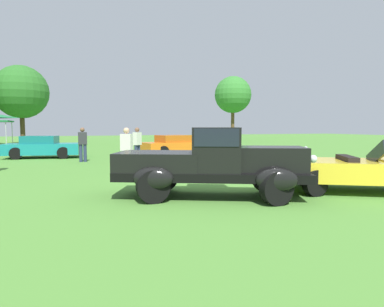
# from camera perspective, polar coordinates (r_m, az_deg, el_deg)

# --- Properties ---
(ground_plane) EXTENTS (120.00, 120.00, 0.00)m
(ground_plane) POSITION_cam_1_polar(r_m,az_deg,el_deg) (8.61, 4.14, -6.86)
(ground_plane) COLOR #4C8433
(feature_pickup_truck) EXTENTS (4.74, 3.25, 1.70)m
(feature_pickup_truck) POSITION_cam_1_polar(r_m,az_deg,el_deg) (7.97, 3.65, -1.45)
(feature_pickup_truck) COLOR black
(feature_pickup_truck) RESTS_ON ground_plane
(neighbor_convertible) EXTENTS (4.77, 3.75, 1.40)m
(neighbor_convertible) POSITION_cam_1_polar(r_m,az_deg,el_deg) (9.80, 28.39, -2.56)
(neighbor_convertible) COLOR yellow
(neighbor_convertible) RESTS_ON ground_plane
(show_car_teal) EXTENTS (4.19, 2.38, 1.22)m
(show_car_teal) POSITION_cam_1_polar(r_m,az_deg,el_deg) (19.98, -24.50, 1.01)
(show_car_teal) COLOR teal
(show_car_teal) RESTS_ON ground_plane
(show_car_orange) EXTENTS (4.42, 2.51, 1.22)m
(show_car_orange) POSITION_cam_1_polar(r_m,az_deg,el_deg) (20.02, -2.92, 1.43)
(show_car_orange) COLOR orange
(show_car_orange) RESTS_ON ground_plane
(spectator_near_truck) EXTENTS (0.46, 0.45, 1.69)m
(spectator_near_truck) POSITION_cam_1_polar(r_m,az_deg,el_deg) (15.82, -9.48, 1.67)
(spectator_near_truck) COLOR #283351
(spectator_near_truck) RESTS_ON ground_plane
(spectator_by_row) EXTENTS (0.41, 0.25, 1.69)m
(spectator_by_row) POSITION_cam_1_polar(r_m,az_deg,el_deg) (16.94, -18.44, 1.69)
(spectator_by_row) COLOR #283351
(spectator_by_row) RESTS_ON ground_plane
(spectator_far_side) EXTENTS (0.47, 0.42, 1.69)m
(spectator_far_side) POSITION_cam_1_polar(r_m,az_deg,el_deg) (12.11, -11.27, 0.76)
(spectator_far_side) COLOR #9E998E
(spectator_far_side) RESTS_ON ground_plane
(treeline_mid_left) EXTENTS (5.11, 5.11, 7.66)m
(treeline_mid_left) POSITION_cam_1_polar(r_m,az_deg,el_deg) (36.39, -27.53, 9.42)
(treeline_mid_left) COLOR #47331E
(treeline_mid_left) RESTS_ON ground_plane
(treeline_center) EXTENTS (4.70, 4.70, 8.20)m
(treeline_center) POSITION_cam_1_polar(r_m,az_deg,el_deg) (43.21, 7.11, 10.05)
(treeline_center) COLOR brown
(treeline_center) RESTS_ON ground_plane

